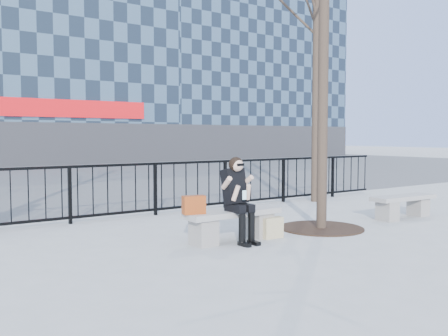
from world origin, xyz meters
TOP-DOWN VIEW (x-y plane):
  - ground at (0.00, 0.00)m, footprint 120.00×120.00m
  - street_surface at (0.00, 15.00)m, footprint 60.00×23.00m
  - railing at (0.00, 3.00)m, footprint 14.00×0.06m
  - building_right at (20.00, 27.00)m, footprint 16.20×10.20m
  - tree_grate at (1.90, -0.10)m, footprint 1.50×1.50m
  - bench_main at (0.00, 0.00)m, footprint 1.65×0.46m
  - bench_second at (4.11, -0.25)m, footprint 1.55×0.43m
  - seated_woman at (0.00, -0.16)m, footprint 0.50×0.64m
  - handbag at (-0.71, 0.02)m, footprint 0.36×0.23m
  - shopping_bag at (0.65, -0.22)m, footprint 0.36×0.15m

SIDE VIEW (x-z plane):
  - ground at x=0.00m, z-range 0.00..0.00m
  - street_surface at x=0.00m, z-range 0.00..0.01m
  - tree_grate at x=1.90m, z-range 0.00..0.02m
  - shopping_bag at x=0.65m, z-range 0.00..0.34m
  - bench_second at x=4.11m, z-range 0.05..0.51m
  - bench_main at x=0.00m, z-range 0.06..0.55m
  - railing at x=0.00m, z-range 0.00..1.11m
  - handbag at x=-0.71m, z-range 0.49..0.77m
  - seated_woman at x=0.00m, z-range 0.00..1.34m
  - building_right at x=20.00m, z-range 0.00..20.60m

